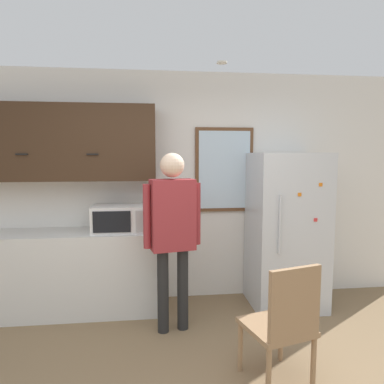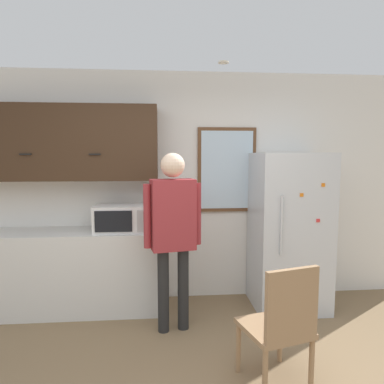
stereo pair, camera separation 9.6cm
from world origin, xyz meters
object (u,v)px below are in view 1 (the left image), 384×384
(microwave, at_px, (118,219))
(person, at_px, (173,224))
(refrigerator, at_px, (286,230))
(chair, at_px, (284,321))

(microwave, height_order, person, person)
(refrigerator, height_order, chair, refrigerator)
(refrigerator, relative_size, chair, 1.84)
(microwave, xyz_separation_m, person, (0.56, -0.49, 0.03))
(refrigerator, xyz_separation_m, chair, (-0.56, -1.38, -0.36))
(person, bearing_deg, chair, -62.00)
(refrigerator, bearing_deg, person, -161.31)
(refrigerator, bearing_deg, microwave, 178.71)
(chair, bearing_deg, refrigerator, -127.45)
(microwave, xyz_separation_m, refrigerator, (1.88, -0.04, -0.17))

